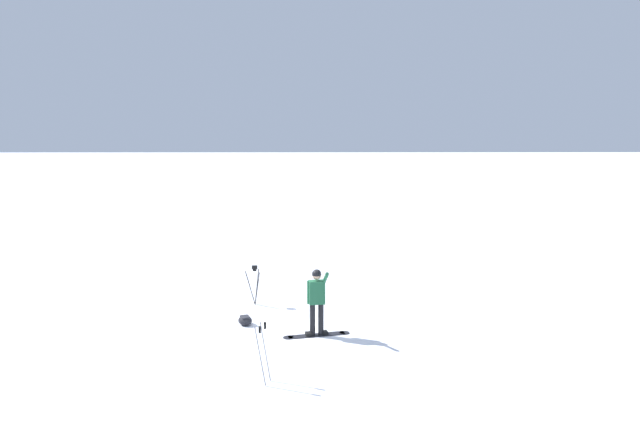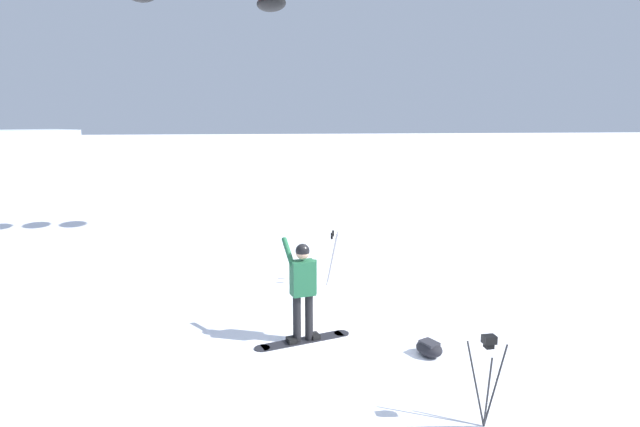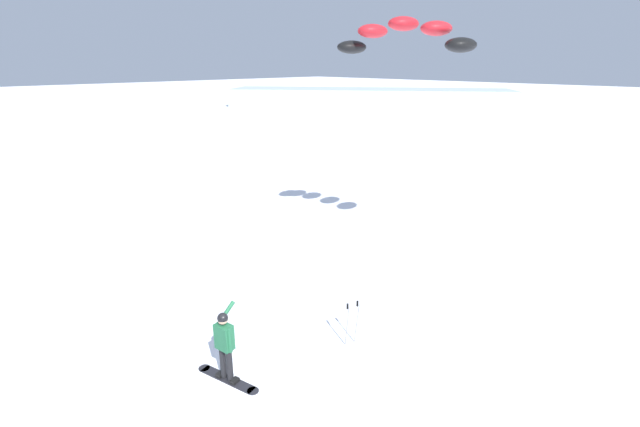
% 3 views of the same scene
% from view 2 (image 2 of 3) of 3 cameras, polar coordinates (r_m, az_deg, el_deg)
% --- Properties ---
extents(ground_plane, '(300.00, 300.00, 0.00)m').
position_cam_2_polar(ground_plane, '(9.18, 3.20, -14.06)').
color(ground_plane, white).
extents(snowboarder, '(0.66, 0.55, 1.77)m').
position_cam_2_polar(snowboarder, '(8.79, -1.95, -7.66)').
color(snowboarder, black).
rests_on(snowboarder, ground_plane).
extents(snowboard, '(0.62, 1.72, 0.10)m').
position_cam_2_polar(snowboard, '(9.17, -1.89, -13.93)').
color(snowboard, black).
rests_on(snowboard, ground_plane).
extents(gear_bag_large, '(0.59, 0.52, 0.24)m').
position_cam_2_polar(gear_bag_large, '(8.80, 12.11, -14.49)').
color(gear_bag_large, black).
rests_on(gear_bag_large, ground_plane).
extents(camera_tripod, '(0.53, 0.47, 1.22)m').
position_cam_2_polar(camera_tripod, '(6.83, 18.25, -15.39)').
color(camera_tripod, '#262628').
rests_on(camera_tripod, ground_plane).
extents(ski_poles, '(0.42, 0.33, 1.26)m').
position_cam_2_polar(ski_poles, '(11.89, 1.39, -4.11)').
color(ski_poles, gray).
rests_on(ski_poles, ground_plane).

